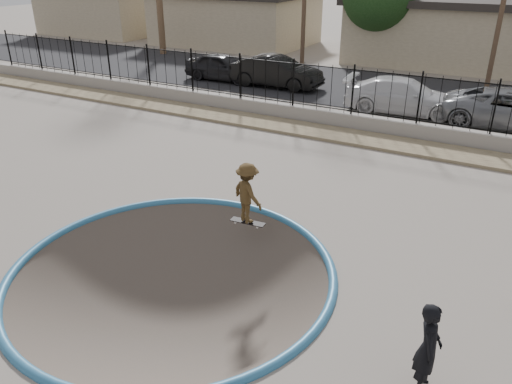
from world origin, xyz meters
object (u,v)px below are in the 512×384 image
object	(u,v)px
skater	(247,197)
skateboard	(248,222)
car_b	(276,72)
car_c	(404,96)
car_a	(223,67)
videographer	(428,348)

from	to	relation	value
skater	skateboard	world-z (taller)	skater
car_b	car_c	world-z (taller)	car_b
skater	car_c	distance (m)	11.84
car_c	car_a	bearing A→B (deg)	76.07
car_b	videographer	bearing A→B (deg)	-147.38
car_a	car_c	xyz separation A→B (m)	(10.15, -1.60, 0.01)
skateboard	car_a	bearing A→B (deg)	119.36
videographer	skater	bearing A→B (deg)	46.29
car_b	car_a	bearing A→B (deg)	89.19
skater	videographer	xyz separation A→B (m)	(5.00, -3.25, 0.01)
skateboard	videographer	world-z (taller)	videographer
skateboard	car_a	world-z (taller)	car_a
videographer	skateboard	bearing A→B (deg)	46.29
videographer	car_b	size ratio (longest dim) A/B	0.33
skateboard	skater	bearing A→B (deg)	64.24
car_c	videographer	bearing A→B (deg)	-169.78
videographer	car_a	size ratio (longest dim) A/B	0.37
videographer	car_b	distance (m)	19.95
videographer	car_c	size ratio (longest dim) A/B	0.31
car_c	skateboard	bearing A→B (deg)	170.60
videographer	car_b	xyz separation A→B (m)	(-10.99, 16.65, 0.03)
skateboard	car_c	xyz separation A→B (m)	(0.91, 11.80, 0.70)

